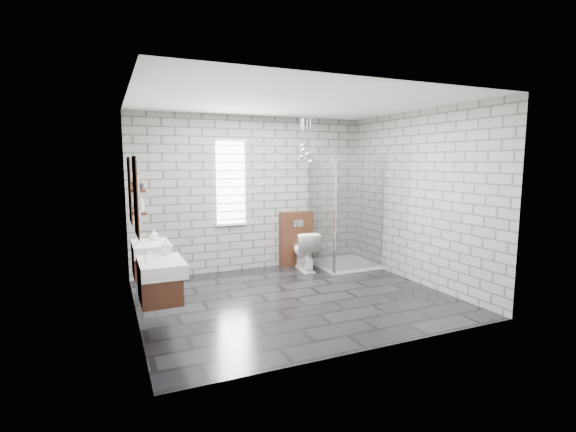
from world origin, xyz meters
TOP-DOWN VIEW (x-y plane):
  - floor at (0.00, 0.00)m, footprint 4.20×3.60m
  - ceiling at (0.00, 0.00)m, footprint 4.20×3.60m
  - wall_back at (0.00, 1.81)m, footprint 4.20×0.02m
  - wall_front at (0.00, -1.81)m, footprint 4.20×0.02m
  - wall_left at (-2.11, 0.00)m, footprint 0.02×3.60m
  - wall_right at (2.11, 0.00)m, footprint 0.02×3.60m
  - vanity_left at (-1.91, -0.56)m, footprint 0.47×0.70m
  - vanity_right at (-1.91, 0.52)m, footprint 0.47×0.70m
  - shelf_lower at (-2.03, -0.05)m, footprint 0.14×0.30m
  - shelf_upper at (-2.03, -0.05)m, footprint 0.14×0.30m
  - window at (-0.40, 1.78)m, footprint 0.56×0.05m
  - cistern_panel at (0.80, 1.70)m, footprint 0.60×0.20m
  - flush_plate at (0.80, 1.60)m, footprint 0.18×0.01m
  - shower_enclosure at (1.50, 1.18)m, footprint 1.00×1.00m
  - pendant_cluster at (0.81, 1.37)m, footprint 0.25×0.25m
  - toilet at (0.80, 1.34)m, footprint 0.48×0.73m
  - soap_bottle_a at (-1.78, -0.30)m, footprint 0.09×0.09m
  - soap_bottle_b at (-1.80, 0.69)m, footprint 0.13×0.13m
  - soap_bottle_c at (-2.02, -0.16)m, footprint 0.11×0.11m
  - vase at (-2.02, -0.03)m, footprint 0.11×0.11m

SIDE VIEW (x-z plane):
  - floor at x=0.00m, z-range -0.02..0.00m
  - toilet at x=0.80m, z-range 0.00..0.69m
  - cistern_panel at x=0.80m, z-range 0.00..1.00m
  - shower_enclosure at x=1.50m, z-range -0.51..1.52m
  - vanity_left at x=-1.91m, z-range -0.03..1.54m
  - vanity_right at x=-1.91m, z-range -0.03..1.54m
  - flush_plate at x=0.80m, z-range 0.74..0.86m
  - soap_bottle_b at x=-1.80m, z-range 0.85..1.00m
  - soap_bottle_a at x=-1.78m, z-range 0.85..1.03m
  - shelf_lower at x=-2.03m, z-range 1.31..1.33m
  - wall_back at x=0.00m, z-range 0.00..2.70m
  - wall_front at x=0.00m, z-range 0.00..2.70m
  - wall_left at x=-2.11m, z-range 0.00..2.70m
  - wall_right at x=2.11m, z-range 0.00..2.70m
  - soap_bottle_c at x=-2.02m, z-range 1.33..1.55m
  - window at x=-0.40m, z-range 0.81..2.29m
  - shelf_upper at x=-2.03m, z-range 1.57..1.59m
  - vase at x=-2.02m, z-range 1.59..1.71m
  - pendant_cluster at x=0.81m, z-range 1.64..2.48m
  - ceiling at x=0.00m, z-range 2.70..2.72m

